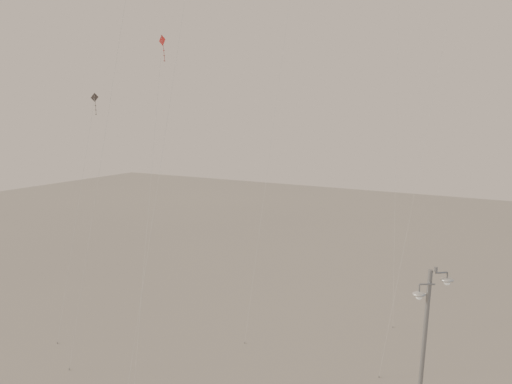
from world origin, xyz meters
The scene contains 6 objects.
street_lamp centered at (7.03, 1.55, 4.89)m, with size 1.42×1.15×9.18m.
kite_1 centered at (-6.63, 4.03, 19.27)m, with size 0.35×7.52×26.77m.
kite_3 centered at (-9.83, 5.58, 14.10)m, with size 3.46×7.17×19.57m.
kite_5 centered at (-0.07, 20.36, 21.39)m, with size 1.80×4.34×27.31m.
kite_6 centered at (-16.90, 6.76, 11.90)m, with size 0.63×4.38×16.21m.
kite_7 centered at (-6.39, 15.71, 21.46)m, with size 0.94×7.59×27.08m.
Camera 1 is at (12.03, -20.34, 15.30)m, focal length 40.00 mm.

